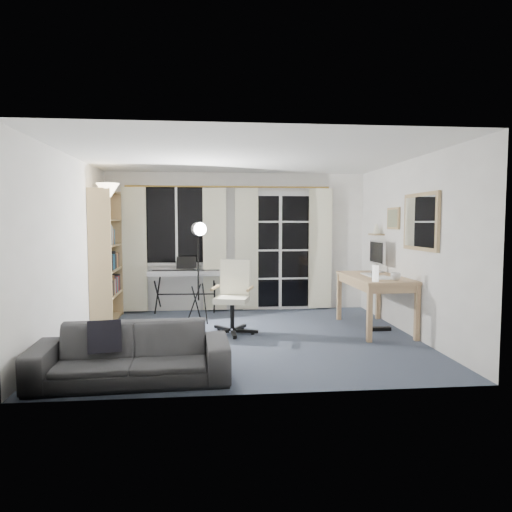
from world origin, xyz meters
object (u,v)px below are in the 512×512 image
(torchiere_lamp, at_px, (108,212))
(monitor, at_px, (377,253))
(studio_light, at_px, (199,241))
(desk, at_px, (375,283))
(keyboard_piano, at_px, (186,274))
(sofa, at_px, (132,344))
(bookshelf, at_px, (104,259))
(mug, at_px, (396,276))
(office_chair, at_px, (234,290))

(torchiere_lamp, xyz_separation_m, monitor, (4.04, -0.17, -0.63))
(studio_light, height_order, desk, studio_light)
(keyboard_piano, bearing_deg, monitor, -14.76)
(keyboard_piano, xyz_separation_m, sofa, (-0.35, -3.25, -0.31))
(bookshelf, xyz_separation_m, keyboard_piano, (1.24, 0.41, -0.29))
(desk, bearing_deg, sofa, -149.46)
(keyboard_piano, relative_size, mug, 9.86)
(torchiere_lamp, bearing_deg, sofa, -73.59)
(torchiere_lamp, height_order, sofa, torchiere_lamp)
(bookshelf, relative_size, mug, 16.10)
(torchiere_lamp, bearing_deg, bookshelf, 115.46)
(office_chair, distance_m, desk, 2.03)
(keyboard_piano, height_order, monitor, monitor)
(office_chair, xyz_separation_m, monitor, (2.22, 0.41, 0.47))
(mug, bearing_deg, monitor, 84.21)
(torchiere_lamp, bearing_deg, studio_light, -1.82)
(keyboard_piano, height_order, desk, keyboard_piano)
(keyboard_piano, bearing_deg, sofa, -93.53)
(mug, height_order, sofa, mug)
(bookshelf, relative_size, torchiere_lamp, 0.97)
(bookshelf, relative_size, studio_light, 1.29)
(torchiere_lamp, relative_size, keyboard_piano, 1.69)
(bookshelf, distance_m, monitor, 4.23)
(bookshelf, height_order, office_chair, bookshelf)
(office_chair, bearing_deg, keyboard_piano, 133.81)
(studio_light, xyz_separation_m, office_chair, (0.50, -0.54, -0.67))
(studio_light, distance_m, sofa, 2.68)
(monitor, bearing_deg, studio_light, 176.74)
(bookshelf, height_order, torchiere_lamp, torchiere_lamp)
(studio_light, relative_size, monitor, 2.83)
(office_chair, bearing_deg, torchiere_lamp, 177.02)
(sofa, bearing_deg, office_chair, 57.68)
(bookshelf, relative_size, monitor, 3.66)
(monitor, bearing_deg, mug, -96.33)
(bookshelf, relative_size, office_chair, 2.00)
(sofa, bearing_deg, mug, 20.44)
(keyboard_piano, distance_m, sofa, 3.28)
(keyboard_piano, xyz_separation_m, desk, (2.76, -1.37, -0.00))
(desk, relative_size, monitor, 2.60)
(desk, distance_m, mug, 0.53)
(studio_light, height_order, mug, studio_light)
(torchiere_lamp, bearing_deg, desk, -9.18)
(bookshelf, distance_m, keyboard_piano, 1.34)
(keyboard_piano, bearing_deg, bookshelf, -159.10)
(mug, bearing_deg, torchiere_lamp, 164.13)
(studio_light, bearing_deg, keyboard_piano, 87.15)
(bookshelf, xyz_separation_m, desk, (4.01, -0.96, -0.29))
(mug, bearing_deg, office_chair, 165.78)
(desk, bearing_deg, bookshelf, 165.98)
(keyboard_piano, distance_m, office_chair, 1.53)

